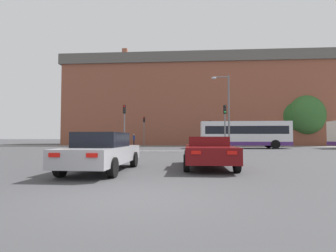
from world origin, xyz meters
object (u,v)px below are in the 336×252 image
object	(u,v)px
car_saloon_left	(103,151)
pedestrian_walking_east	(134,139)
traffic_light_near_right	(225,120)
street_lamp_junction	(226,105)
traffic_light_near_left	(124,120)
car_roadster_right	(208,152)
pedestrian_waiting	(205,139)
pedestrian_walking_west	(233,139)
traffic_light_far_right	(210,129)
traffic_light_far_left	(144,126)
bus_crossing_lead	(244,134)

from	to	relation	value
car_saloon_left	pedestrian_walking_east	size ratio (longest dim) A/B	2.71
traffic_light_near_right	street_lamp_junction	bearing A→B (deg)	77.21
traffic_light_near_left	street_lamp_junction	bearing A→B (deg)	6.64
car_roadster_right	traffic_light_near_right	world-z (taller)	traffic_light_near_right
car_saloon_left	traffic_light_near_left	world-z (taller)	traffic_light_near_left
pedestrian_waiting	pedestrian_walking_east	bearing A→B (deg)	-43.67
car_roadster_right	pedestrian_walking_east	bearing A→B (deg)	107.88
pedestrian_walking_west	pedestrian_waiting	bearing A→B (deg)	-25.96
traffic_light_far_right	pedestrian_walking_east	size ratio (longest dim) A/B	2.03
car_saloon_left	pedestrian_walking_east	bearing A→B (deg)	100.37
traffic_light_far_left	pedestrian_walking_west	size ratio (longest dim) A/B	2.47
car_roadster_right	traffic_light_near_left	bearing A→B (deg)	117.03
car_roadster_right	pedestrian_waiting	size ratio (longest dim) A/B	2.85
traffic_light_far_right	pedestrian_walking_east	xyz separation A→B (m)	(-11.32, 0.76, -1.43)
car_roadster_right	traffic_light_far_right	size ratio (longest dim) A/B	1.30
traffic_light_near_left	pedestrian_walking_east	size ratio (longest dim) A/B	2.40
pedestrian_walking_east	traffic_light_near_right	bearing A→B (deg)	12.45
bus_crossing_lead	traffic_light_far_left	size ratio (longest dim) A/B	2.35
traffic_light_far_left	street_lamp_junction	distance (m)	15.65
traffic_light_far_left	pedestrian_waiting	distance (m)	9.14
pedestrian_waiting	car_saloon_left	bearing A→B (deg)	37.54
traffic_light_near_right	pedestrian_waiting	bearing A→B (deg)	93.46
car_roadster_right	traffic_light_far_right	world-z (taller)	traffic_light_far_right
traffic_light_far_right	pedestrian_waiting	size ratio (longest dim) A/B	2.19
traffic_light_near_left	pedestrian_waiting	xyz separation A→B (m)	(8.71, 13.60, -1.95)
pedestrian_walking_east	pedestrian_waiting	bearing A→B (deg)	61.16
bus_crossing_lead	pedestrian_walking_west	xyz separation A→B (m)	(0.02, 7.94, -0.65)
bus_crossing_lead	traffic_light_near_right	world-z (taller)	traffic_light_near_right
pedestrian_walking_west	car_saloon_left	bearing A→B (deg)	36.81
car_roadster_right	traffic_light_near_right	bearing A→B (deg)	79.13
car_roadster_right	street_lamp_junction	bearing A→B (deg)	78.97
traffic_light_far_right	pedestrian_walking_east	world-z (taller)	traffic_light_far_right
car_roadster_right	street_lamp_junction	xyz separation A→B (m)	(2.97, 14.84, 3.80)
traffic_light_near_right	pedestrian_walking_east	xyz separation A→B (m)	(-11.46, 14.35, -1.78)
car_saloon_left	traffic_light_far_right	size ratio (longest dim) A/B	1.34
car_saloon_left	traffic_light_far_left	xyz separation A→B (m)	(-3.07, 28.24, 2.14)
car_saloon_left	traffic_light_near_right	bearing A→B (deg)	67.07
car_saloon_left	traffic_light_far_right	bearing A→B (deg)	78.22
car_roadster_right	traffic_light_far_left	xyz separation A→B (m)	(-7.10, 26.70, 2.21)
car_saloon_left	traffic_light_near_right	xyz separation A→B (m)	(6.69, 14.98, 2.13)
car_saloon_left	street_lamp_junction	xyz separation A→B (m)	(7.01, 16.38, 3.73)
bus_crossing_lead	car_roadster_right	bearing A→B (deg)	-16.25
traffic_light_near_right	traffic_light_near_left	world-z (taller)	traffic_light_near_left
car_saloon_left	street_lamp_junction	size ratio (longest dim) A/B	0.67
car_roadster_right	bus_crossing_lead	world-z (taller)	bus_crossing_lead
traffic_light_far_right	traffic_light_near_left	bearing A→B (deg)	-125.21
traffic_light_far_right	traffic_light_near_left	size ratio (longest dim) A/B	0.84
traffic_light_far_right	traffic_light_far_left	size ratio (longest dim) A/B	0.86
bus_crossing_lead	traffic_light_near_right	size ratio (longest dim) A/B	2.35
car_saloon_left	pedestrian_waiting	distance (m)	29.42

